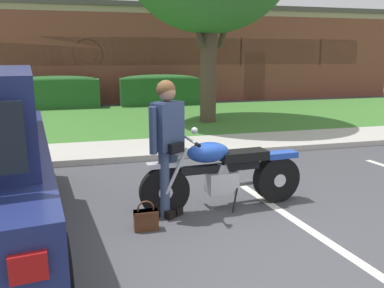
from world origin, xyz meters
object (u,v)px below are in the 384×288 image
Objects in this scene: handbag at (146,218)px; motorcycle at (230,172)px; hedge_left at (57,92)px; hedge_center_left at (159,90)px; rider_person at (168,139)px; brick_building at (136,54)px.

motorcycle is at bearing 19.90° from handbag.
hedge_left is 3.80m from hedge_center_left.
rider_person is at bearing -79.05° from hedge_left.
motorcycle is at bearing -92.72° from brick_building.
rider_person is at bearing 47.04° from handbag.
brick_building is (2.00, 17.79, 1.88)m from handbag.
handbag is 0.12× the size of hedge_left.
motorcycle is 17.45m from brick_building.
hedge_left is (-2.88, 10.51, 0.17)m from motorcycle.
hedge_center_left is (1.76, 10.57, -0.34)m from rider_person.
brick_building is (0.82, 17.36, 1.55)m from motorcycle.
brick_building reaches higher than motorcycle.
handbag is 0.12× the size of hedge_center_left.
brick_building is (3.71, 6.85, 1.38)m from hedge_left.
hedge_left is 0.99× the size of hedge_center_left.
hedge_center_left is 6.99m from brick_building.
handbag is 18.00m from brick_building.
hedge_center_left reaches higher than handbag.
motorcycle is 0.74× the size of hedge_left.
motorcycle is 0.98m from rider_person.
hedge_center_left is at bearing -89.21° from brick_building.
handbag is at bearing -100.85° from hedge_center_left.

